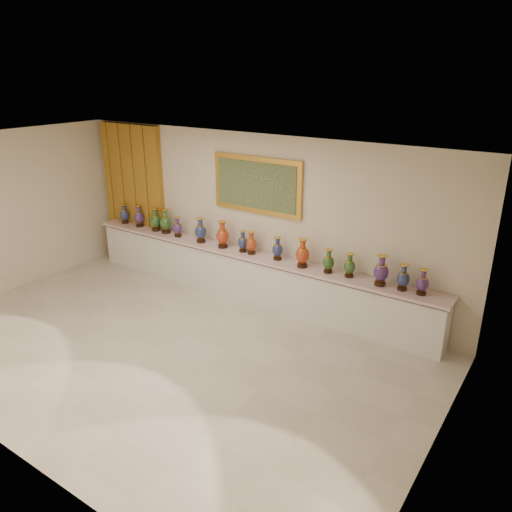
{
  "coord_description": "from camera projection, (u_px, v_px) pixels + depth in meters",
  "views": [
    {
      "loc": [
        4.9,
        -4.65,
        4.04
      ],
      "look_at": [
        0.58,
        1.7,
        1.13
      ],
      "focal_mm": 35.0,
      "sensor_mm": 36.0,
      "label": 1
    }
  ],
  "objects": [
    {
      "name": "ground",
      "position": [
        162.0,
        350.0,
        7.6
      ],
      "size": [
        8.0,
        8.0,
        0.0
      ],
      "primitive_type": "plane",
      "color": "beige",
      "rests_on": "ground"
    },
    {
      "name": "room",
      "position": [
        151.0,
        194.0,
        10.25
      ],
      "size": [
        8.0,
        8.0,
        8.0
      ],
      "color": "beige",
      "rests_on": "ground"
    },
    {
      "name": "counter",
      "position": [
        247.0,
        276.0,
        9.2
      ],
      "size": [
        7.28,
        0.48,
        0.9
      ],
      "color": "white",
      "rests_on": "ground"
    },
    {
      "name": "vase_0",
      "position": [
        124.0,
        215.0,
        10.66
      ],
      "size": [
        0.23,
        0.23,
        0.42
      ],
      "rotation": [
        0.0,
        0.0,
        0.24
      ],
      "color": "black",
      "rests_on": "counter"
    },
    {
      "name": "vase_1",
      "position": [
        139.0,
        217.0,
        10.43
      ],
      "size": [
        0.25,
        0.25,
        0.46
      ],
      "rotation": [
        0.0,
        0.0,
        -0.18
      ],
      "color": "black",
      "rests_on": "counter"
    },
    {
      "name": "vase_2",
      "position": [
        155.0,
        221.0,
        10.16
      ],
      "size": [
        0.22,
        0.22,
        0.47
      ],
      "rotation": [
        0.0,
        0.0,
        0.02
      ],
      "color": "black",
      "rests_on": "counter"
    },
    {
      "name": "vase_3",
      "position": [
        166.0,
        222.0,
        10.01
      ],
      "size": [
        0.25,
        0.25,
        0.5
      ],
      "rotation": [
        0.0,
        0.0,
        0.08
      ],
      "color": "black",
      "rests_on": "counter"
    },
    {
      "name": "vase_4",
      "position": [
        178.0,
        228.0,
        9.81
      ],
      "size": [
        0.19,
        0.19,
        0.4
      ],
      "rotation": [
        0.0,
        0.0,
        0.05
      ],
      "color": "black",
      "rests_on": "counter"
    },
    {
      "name": "vase_5",
      "position": [
        201.0,
        231.0,
        9.49
      ],
      "size": [
        0.27,
        0.27,
        0.48
      ],
      "rotation": [
        0.0,
        0.0,
        0.27
      ],
      "color": "black",
      "rests_on": "counter"
    },
    {
      "name": "vase_6",
      "position": [
        223.0,
        236.0,
        9.21
      ],
      "size": [
        0.24,
        0.24,
        0.51
      ],
      "rotation": [
        0.0,
        0.0,
        -0.03
      ],
      "color": "black",
      "rests_on": "counter"
    },
    {
      "name": "vase_7",
      "position": [
        243.0,
        242.0,
        9.01
      ],
      "size": [
        0.19,
        0.19,
        0.39
      ],
      "rotation": [
        0.0,
        0.0,
        -0.05
      ],
      "color": "black",
      "rests_on": "counter"
    },
    {
      "name": "vase_8",
      "position": [
        251.0,
        244.0,
        8.9
      ],
      "size": [
        0.25,
        0.25,
        0.42
      ],
      "rotation": [
        0.0,
        0.0,
        -0.36
      ],
      "color": "black",
      "rests_on": "counter"
    },
    {
      "name": "vase_9",
      "position": [
        278.0,
        250.0,
        8.64
      ],
      "size": [
        0.2,
        0.2,
        0.41
      ],
      "rotation": [
        0.0,
        0.0,
        -0.04
      ],
      "color": "black",
      "rests_on": "counter"
    },
    {
      "name": "vase_10",
      "position": [
        303.0,
        254.0,
        8.3
      ],
      "size": [
        0.28,
        0.28,
        0.49
      ],
      "rotation": [
        0.0,
        0.0,
        -0.29
      ],
      "color": "black",
      "rests_on": "counter"
    },
    {
      "name": "vase_11",
      "position": [
        328.0,
        262.0,
        8.09
      ],
      "size": [
        0.21,
        0.21,
        0.4
      ],
      "rotation": [
        0.0,
        0.0,
        0.12
      ],
      "color": "black",
      "rests_on": "counter"
    },
    {
      "name": "vase_12",
      "position": [
        350.0,
        266.0,
        7.92
      ],
      "size": [
        0.19,
        0.19,
        0.4
      ],
      "rotation": [
        0.0,
        0.0,
        0.04
      ],
      "color": "black",
      "rests_on": "counter"
    },
    {
      "name": "vase_13",
      "position": [
        381.0,
        272.0,
        7.6
      ],
      "size": [
        0.26,
        0.26,
        0.49
      ],
      "rotation": [
        0.0,
        0.0,
        -0.18
      ],
      "color": "black",
      "rests_on": "counter"
    },
    {
      "name": "vase_14",
      "position": [
        403.0,
        279.0,
        7.45
      ],
      "size": [
        0.24,
        0.24,
        0.41
      ],
      "rotation": [
        0.0,
        0.0,
        -0.29
      ],
      "color": "black",
      "rests_on": "counter"
    },
    {
      "name": "vase_15",
      "position": [
        422.0,
        283.0,
        7.31
      ],
      "size": [
        0.21,
        0.21,
        0.4
      ],
      "rotation": [
        0.0,
        0.0,
        0.13
      ],
      "color": "black",
      "rests_on": "counter"
    },
    {
      "name": "label_card",
      "position": [
        175.0,
        238.0,
        9.78
      ],
      "size": [
        0.1,
        0.06,
        0.0
      ],
      "primitive_type": "cube",
      "color": "white",
      "rests_on": "counter"
    }
  ]
}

